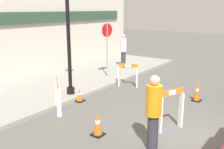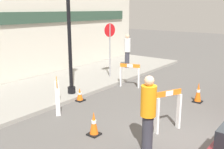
{
  "view_description": "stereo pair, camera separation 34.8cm",
  "coord_description": "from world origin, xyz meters",
  "px_view_note": "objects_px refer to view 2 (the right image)",
  "views": [
    {
      "loc": [
        -5.92,
        -1.64,
        3.19
      ],
      "look_at": [
        1.13,
        3.41,
        1.0
      ],
      "focal_mm": 42.0,
      "sensor_mm": 36.0,
      "label": 1
    },
    {
      "loc": [
        -5.71,
        -1.92,
        3.19
      ],
      "look_at": [
        1.13,
        3.41,
        1.0
      ],
      "focal_mm": 42.0,
      "sensor_mm": 36.0,
      "label": 2
    }
  ],
  "objects_px": {
    "stop_sign": "(110,42)",
    "person_pedestrian": "(127,50)",
    "person_worker": "(148,111)",
    "streetlamp_post": "(68,3)"
  },
  "relations": [
    {
      "from": "person_worker",
      "to": "person_pedestrian",
      "type": "xyz_separation_m",
      "value": [
        6.45,
        5.03,
        0.13
      ]
    },
    {
      "from": "stop_sign",
      "to": "person_worker",
      "type": "relative_size",
      "value": 1.36
    },
    {
      "from": "stop_sign",
      "to": "person_pedestrian",
      "type": "relative_size",
      "value": 1.37
    },
    {
      "from": "person_worker",
      "to": "person_pedestrian",
      "type": "bearing_deg",
      "value": -8.15
    },
    {
      "from": "stop_sign",
      "to": "person_worker",
      "type": "height_order",
      "value": "stop_sign"
    },
    {
      "from": "streetlamp_post",
      "to": "person_pedestrian",
      "type": "xyz_separation_m",
      "value": [
        4.87,
        0.87,
        -2.29
      ]
    },
    {
      "from": "stop_sign",
      "to": "person_worker",
      "type": "bearing_deg",
      "value": 57.98
    },
    {
      "from": "streetlamp_post",
      "to": "person_worker",
      "type": "xyz_separation_m",
      "value": [
        -1.58,
        -4.16,
        -2.42
      ]
    },
    {
      "from": "streetlamp_post",
      "to": "person_worker",
      "type": "relative_size",
      "value": 2.83
    },
    {
      "from": "person_pedestrian",
      "to": "person_worker",
      "type": "bearing_deg",
      "value": 26.87
    }
  ]
}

